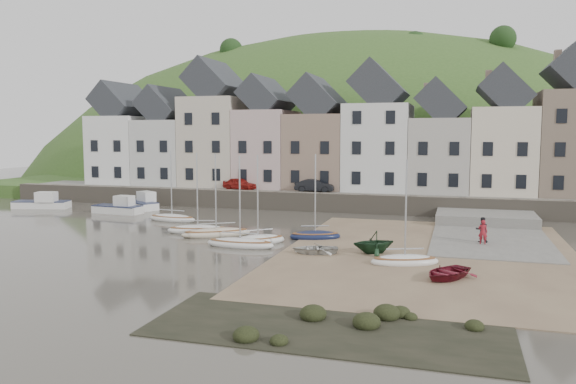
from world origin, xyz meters
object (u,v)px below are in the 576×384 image
(person_dark, at_px, (482,230))
(car_left, at_px, (240,184))
(car_right, at_px, (315,186))
(rowboat_white, at_px, (315,249))
(rowboat_red, at_px, (447,272))
(person_red, at_px, (483,232))
(rowboat_green, at_px, (374,242))
(sailboat_0, at_px, (172,218))

(person_dark, relative_size, car_left, 0.46)
(car_left, height_order, car_right, car_right)
(person_dark, bearing_deg, rowboat_white, 25.14)
(rowboat_red, height_order, person_dark, person_dark)
(rowboat_white, distance_m, person_red, 11.77)
(rowboat_green, height_order, person_dark, person_dark)
(rowboat_green, distance_m, car_right, 22.41)
(rowboat_red, distance_m, car_right, 29.00)
(car_left, relative_size, car_right, 0.94)
(sailboat_0, relative_size, car_left, 1.69)
(rowboat_white, bearing_deg, rowboat_green, 90.70)
(rowboat_green, relative_size, rowboat_red, 0.84)
(rowboat_red, bearing_deg, rowboat_green, 162.70)
(car_left, bearing_deg, person_red, -108.09)
(rowboat_white, bearing_deg, person_red, 103.34)
(rowboat_green, bearing_deg, rowboat_white, -105.65)
(rowboat_white, xyz_separation_m, rowboat_green, (3.52, 1.10, 0.42))
(rowboat_white, distance_m, car_left, 25.58)
(rowboat_red, relative_size, person_red, 1.95)
(person_red, distance_m, car_left, 28.55)
(person_dark, bearing_deg, car_right, -51.61)
(sailboat_0, relative_size, person_dark, 3.64)
(rowboat_white, height_order, person_dark, person_dark)
(person_red, relative_size, person_dark, 0.95)
(rowboat_white, relative_size, car_left, 0.77)
(sailboat_0, height_order, car_left, sailboat_0)
(sailboat_0, xyz_separation_m, car_right, (9.64, 12.10, 1.99))
(car_right, bearing_deg, person_dark, -137.88)
(rowboat_green, xyz_separation_m, rowboat_red, (4.54, -5.11, -0.38))
(person_red, bearing_deg, person_dark, -83.68)
(rowboat_red, relative_size, person_dark, 1.86)
(rowboat_white, relative_size, person_red, 1.74)
(sailboat_0, height_order, person_dark, sailboat_0)
(rowboat_white, bearing_deg, rowboat_red, 46.90)
(person_dark, xyz_separation_m, car_left, (-23.78, 15.00, 1.25))
(person_red, distance_m, person_dark, 0.70)
(car_left, bearing_deg, rowboat_white, -132.41)
(rowboat_green, height_order, car_left, car_left)
(sailboat_0, height_order, rowboat_white, sailboat_0)
(sailboat_0, distance_m, car_left, 12.35)
(rowboat_red, relative_size, car_right, 0.81)
(person_dark, bearing_deg, car_left, -40.01)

